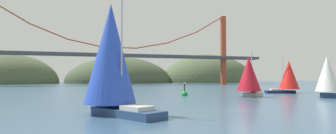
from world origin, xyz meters
name	(u,v)px	position (x,y,z in m)	size (l,w,h in m)	color
ground_plane	(242,110)	(0.00, 0.00, 0.00)	(360.00, 360.00, 0.00)	#385670
headland_right	(208,82)	(60.00, 135.00, 0.00)	(59.99, 44.00, 35.22)	#4C5B3D
headland_left	(0,84)	(-55.00, 135.00, 0.00)	(55.97, 44.00, 31.77)	#4C5B3D
headland_center	(120,83)	(5.00, 135.00, 0.00)	(60.20, 44.00, 29.48)	#425138
suspension_bridge	(120,52)	(0.00, 95.00, 14.08)	(135.03, 6.00, 32.91)	#A34228
sailboat_blue_spinnaker	(112,56)	(-13.01, 0.85, 5.26)	(7.32, 9.17, 10.52)	navy
sailboat_white_mainsail	(329,76)	(23.01, 10.75, 3.61)	(6.50, 6.80, 7.87)	navy
sailboat_crimson_sail	(249,75)	(11.78, 16.42, 3.72)	(7.06, 5.98, 7.81)	#B7B2A8
sailboat_red_spinnaker	(288,76)	(25.79, 23.27, 3.65)	(7.50, 4.88, 7.59)	#191E4C
channel_buoy	(185,94)	(2.10, 22.07, 0.37)	(1.10, 1.10, 2.64)	green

